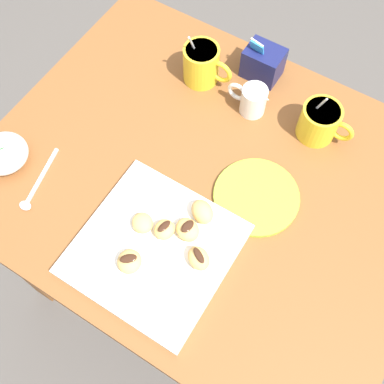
{
  "coord_description": "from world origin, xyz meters",
  "views": [
    {
      "loc": [
        0.23,
        -0.44,
        1.64
      ],
      "look_at": [
        -0.0,
        -0.06,
        0.76
      ],
      "focal_mm": 43.44,
      "sensor_mm": 36.0,
      "label": 1
    }
  ],
  "objects_px": {
    "beignet_2": "(142,223)",
    "coffee_mug_yellow_right": "(320,121)",
    "beignet_4": "(188,230)",
    "saucer_lime_left": "(256,197)",
    "beignet_3": "(199,258)",
    "beignet_0": "(129,261)",
    "dining_table": "(205,202)",
    "cream_pitcher_white": "(252,99)",
    "pastry_plate_square": "(154,249)",
    "ice_cream_bowl": "(3,152)",
    "beignet_1": "(202,212)",
    "sugar_caddy": "(263,63)",
    "coffee_mug_yellow_left": "(202,64)",
    "beignet_5": "(165,230)"
  },
  "relations": [
    {
      "from": "coffee_mug_yellow_left",
      "to": "coffee_mug_yellow_right",
      "type": "xyz_separation_m",
      "value": [
        0.31,
        -0.0,
        -0.01
      ]
    },
    {
      "from": "coffee_mug_yellow_right",
      "to": "pastry_plate_square",
      "type": "bearing_deg",
      "value": -109.99
    },
    {
      "from": "dining_table",
      "to": "ice_cream_bowl",
      "type": "relative_size",
      "value": 9.01
    },
    {
      "from": "pastry_plate_square",
      "to": "coffee_mug_yellow_right",
      "type": "height_order",
      "value": "coffee_mug_yellow_right"
    },
    {
      "from": "beignet_0",
      "to": "beignet_2",
      "type": "relative_size",
      "value": 1.08
    },
    {
      "from": "coffee_mug_yellow_left",
      "to": "beignet_4",
      "type": "relative_size",
      "value": 2.75
    },
    {
      "from": "beignet_4",
      "to": "dining_table",
      "type": "bearing_deg",
      "value": 105.47
    },
    {
      "from": "beignet_2",
      "to": "beignet_4",
      "type": "relative_size",
      "value": 0.87
    },
    {
      "from": "pastry_plate_square",
      "to": "dining_table",
      "type": "bearing_deg",
      "value": 89.62
    },
    {
      "from": "dining_table",
      "to": "ice_cream_bowl",
      "type": "xyz_separation_m",
      "value": [
        -0.4,
        -0.2,
        0.18
      ]
    },
    {
      "from": "ice_cream_bowl",
      "to": "dining_table",
      "type": "bearing_deg",
      "value": 27.01
    },
    {
      "from": "beignet_3",
      "to": "beignet_4",
      "type": "relative_size",
      "value": 0.97
    },
    {
      "from": "pastry_plate_square",
      "to": "beignet_2",
      "type": "distance_m",
      "value": 0.06
    },
    {
      "from": "cream_pitcher_white",
      "to": "beignet_0",
      "type": "distance_m",
      "value": 0.47
    },
    {
      "from": "beignet_1",
      "to": "beignet_5",
      "type": "bearing_deg",
      "value": -121.23
    },
    {
      "from": "dining_table",
      "to": "cream_pitcher_white",
      "type": "bearing_deg",
      "value": 91.46
    },
    {
      "from": "coffee_mug_yellow_right",
      "to": "beignet_3",
      "type": "relative_size",
      "value": 2.55
    },
    {
      "from": "beignet_0",
      "to": "beignet_3",
      "type": "xyz_separation_m",
      "value": [
        0.11,
        0.08,
        0.0
      ]
    },
    {
      "from": "beignet_3",
      "to": "beignet_0",
      "type": "bearing_deg",
      "value": -145.59
    },
    {
      "from": "coffee_mug_yellow_left",
      "to": "beignet_0",
      "type": "bearing_deg",
      "value": -75.0
    },
    {
      "from": "sugar_caddy",
      "to": "saucer_lime_left",
      "type": "xyz_separation_m",
      "value": [
        0.15,
        -0.31,
        -0.04
      ]
    },
    {
      "from": "beignet_5",
      "to": "coffee_mug_yellow_right",
      "type": "bearing_deg",
      "value": 68.58
    },
    {
      "from": "beignet_0",
      "to": "beignet_1",
      "type": "distance_m",
      "value": 0.18
    },
    {
      "from": "ice_cream_bowl",
      "to": "beignet_3",
      "type": "height_order",
      "value": "ice_cream_bowl"
    },
    {
      "from": "beignet_1",
      "to": "sugar_caddy",
      "type": "bearing_deg",
      "value": 100.8
    },
    {
      "from": "beignet_0",
      "to": "beignet_4",
      "type": "distance_m",
      "value": 0.13
    },
    {
      "from": "cream_pitcher_white",
      "to": "beignet_1",
      "type": "distance_m",
      "value": 0.31
    },
    {
      "from": "saucer_lime_left",
      "to": "cream_pitcher_white",
      "type": "bearing_deg",
      "value": 121.92
    },
    {
      "from": "beignet_2",
      "to": "coffee_mug_yellow_right",
      "type": "bearing_deg",
      "value": 63.48
    },
    {
      "from": "dining_table",
      "to": "beignet_3",
      "type": "distance_m",
      "value": 0.27
    },
    {
      "from": "ice_cream_bowl",
      "to": "beignet_2",
      "type": "xyz_separation_m",
      "value": [
        0.35,
        0.02,
        -0.0
      ]
    },
    {
      "from": "sugar_caddy",
      "to": "saucer_lime_left",
      "type": "distance_m",
      "value": 0.35
    },
    {
      "from": "beignet_2",
      "to": "beignet_5",
      "type": "bearing_deg",
      "value": 13.22
    },
    {
      "from": "coffee_mug_yellow_right",
      "to": "saucer_lime_left",
      "type": "xyz_separation_m",
      "value": [
        -0.04,
        -0.22,
        -0.04
      ]
    },
    {
      "from": "coffee_mug_yellow_left",
      "to": "beignet_2",
      "type": "xyz_separation_m",
      "value": [
        0.11,
        -0.41,
        -0.02
      ]
    },
    {
      "from": "beignet_1",
      "to": "beignet_3",
      "type": "height_order",
      "value": "beignet_1"
    },
    {
      "from": "sugar_caddy",
      "to": "beignet_3",
      "type": "distance_m",
      "value": 0.51
    },
    {
      "from": "coffee_mug_yellow_left",
      "to": "beignet_0",
      "type": "xyz_separation_m",
      "value": [
        0.13,
        -0.49,
        -0.02
      ]
    },
    {
      "from": "sugar_caddy",
      "to": "beignet_0",
      "type": "distance_m",
      "value": 0.58
    },
    {
      "from": "beignet_3",
      "to": "beignet_5",
      "type": "distance_m",
      "value": 0.09
    },
    {
      "from": "sugar_caddy",
      "to": "cream_pitcher_white",
      "type": "bearing_deg",
      "value": -75.54
    },
    {
      "from": "pastry_plate_square",
      "to": "saucer_lime_left",
      "type": "xyz_separation_m",
      "value": [
        0.12,
        0.21,
        -0.0
      ]
    },
    {
      "from": "dining_table",
      "to": "beignet_3",
      "type": "xyz_separation_m",
      "value": [
        0.09,
        -0.18,
        0.17
      ]
    },
    {
      "from": "beignet_1",
      "to": "beignet_2",
      "type": "relative_size",
      "value": 1.19
    },
    {
      "from": "coffee_mug_yellow_left",
      "to": "ice_cream_bowl",
      "type": "bearing_deg",
      "value": -119.88
    },
    {
      "from": "beignet_4",
      "to": "saucer_lime_left",
      "type": "bearing_deg",
      "value": 62.53
    },
    {
      "from": "coffee_mug_yellow_right",
      "to": "beignet_1",
      "type": "xyz_separation_m",
      "value": [
        -0.11,
        -0.32,
        -0.01
      ]
    },
    {
      "from": "beignet_2",
      "to": "beignet_5",
      "type": "relative_size",
      "value": 1.04
    },
    {
      "from": "beignet_1",
      "to": "beignet_2",
      "type": "bearing_deg",
      "value": -137.69
    },
    {
      "from": "cream_pitcher_white",
      "to": "beignet_3",
      "type": "distance_m",
      "value": 0.4
    }
  ]
}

